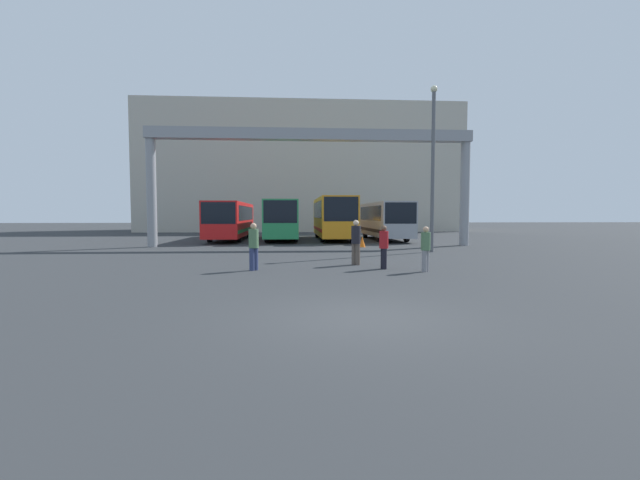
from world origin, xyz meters
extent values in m
plane|color=#2D3033|center=(0.00, 0.00, 0.00)|extent=(200.00, 200.00, 0.00)
cube|color=#B7B2A3|center=(0.00, 47.15, 7.61)|extent=(38.54, 12.00, 15.21)
cylinder|color=gray|center=(-9.99, 19.12, 3.36)|extent=(0.60, 0.60, 6.72)
cylinder|color=gray|center=(9.99, 19.12, 3.36)|extent=(0.60, 0.60, 6.72)
cube|color=gray|center=(0.00, 19.12, 7.07)|extent=(20.58, 0.80, 0.70)
cube|color=red|center=(-6.18, 26.90, 1.66)|extent=(2.48, 12.37, 2.61)
cube|color=black|center=(-6.18, 20.74, 2.13)|extent=(2.29, 0.06, 1.46)
cube|color=black|center=(-6.18, 26.90, 2.13)|extent=(2.51, 10.51, 1.10)
cube|color=#268C4C|center=(-6.18, 26.90, 0.82)|extent=(2.51, 11.75, 0.24)
cylinder|color=black|center=(-7.26, 23.44, 0.50)|extent=(0.28, 1.00, 1.00)
cylinder|color=black|center=(-5.10, 23.44, 0.50)|extent=(0.28, 1.00, 1.00)
cylinder|color=black|center=(-7.26, 30.37, 0.50)|extent=(0.28, 1.00, 1.00)
cylinder|color=black|center=(-5.10, 30.37, 0.50)|extent=(0.28, 1.00, 1.00)
cube|color=#268C4C|center=(-2.06, 26.60, 1.72)|extent=(2.46, 11.76, 2.74)
cube|color=black|center=(-2.06, 20.74, 2.22)|extent=(2.27, 0.06, 1.53)
cube|color=black|center=(-2.06, 26.60, 2.22)|extent=(2.49, 10.00, 1.15)
cube|color=orange|center=(-2.06, 26.60, 0.84)|extent=(2.49, 11.17, 0.24)
cylinder|color=black|center=(-3.13, 23.31, 0.52)|extent=(0.28, 1.03, 1.03)
cylinder|color=black|center=(-0.99, 23.31, 0.52)|extent=(0.28, 1.03, 1.03)
cylinder|color=black|center=(-3.13, 29.89, 0.52)|extent=(0.28, 1.03, 1.03)
cylinder|color=black|center=(-0.99, 29.89, 0.52)|extent=(0.28, 1.03, 1.03)
cube|color=orange|center=(2.06, 26.23, 1.85)|extent=(2.56, 11.02, 2.99)
cube|color=black|center=(2.06, 20.74, 2.40)|extent=(2.36, 0.06, 1.68)
cube|color=black|center=(2.06, 26.23, 2.40)|extent=(2.59, 9.37, 1.26)
cube|color=red|center=(2.06, 26.23, 0.89)|extent=(2.59, 10.47, 0.24)
cylinder|color=black|center=(0.94, 23.14, 0.46)|extent=(0.28, 0.92, 0.92)
cylinder|color=black|center=(3.18, 23.14, 0.46)|extent=(0.28, 0.92, 0.92)
cylinder|color=black|center=(0.94, 29.32, 0.46)|extent=(0.28, 0.92, 0.92)
cylinder|color=black|center=(3.18, 29.32, 0.46)|extent=(0.28, 0.92, 0.92)
cube|color=#999EA5|center=(6.18, 25.91, 1.66)|extent=(2.40, 10.37, 2.61)
cube|color=black|center=(6.18, 20.74, 2.13)|extent=(2.21, 0.06, 1.46)
cube|color=black|center=(6.18, 25.91, 2.13)|extent=(2.43, 8.82, 1.10)
cube|color=black|center=(6.18, 25.91, 0.82)|extent=(2.43, 9.85, 0.24)
cylinder|color=black|center=(5.14, 23.00, 0.51)|extent=(0.28, 1.03, 1.03)
cylinder|color=black|center=(7.22, 23.00, 0.51)|extent=(0.28, 1.03, 1.03)
cylinder|color=black|center=(5.14, 28.81, 0.51)|extent=(0.28, 1.03, 1.03)
cylinder|color=black|center=(7.22, 28.81, 0.51)|extent=(0.28, 1.03, 1.03)
cylinder|color=gray|center=(3.35, 6.56, 0.38)|extent=(0.17, 0.17, 0.76)
cylinder|color=gray|center=(3.46, 6.66, 0.38)|extent=(0.17, 0.17, 0.76)
cylinder|color=#4C724C|center=(3.41, 6.61, 1.08)|extent=(0.33, 0.33, 0.64)
sphere|color=tan|center=(3.41, 6.61, 1.50)|extent=(0.21, 0.21, 0.21)
cylinder|color=brown|center=(1.19, 8.90, 0.43)|extent=(0.20, 0.20, 0.86)
cylinder|color=brown|center=(1.32, 8.79, 0.43)|extent=(0.20, 0.20, 0.86)
cylinder|color=black|center=(1.26, 8.84, 1.22)|extent=(0.38, 0.38, 0.72)
sphere|color=beige|center=(1.26, 8.84, 1.69)|extent=(0.23, 0.23, 0.23)
cylinder|color=black|center=(2.11, 7.39, 0.39)|extent=(0.18, 0.18, 0.77)
cylinder|color=black|center=(2.09, 7.54, 0.39)|extent=(0.18, 0.18, 0.77)
cylinder|color=#A5191E|center=(2.10, 7.46, 1.09)|extent=(0.34, 0.34, 0.64)
sphere|color=brown|center=(2.10, 7.46, 1.52)|extent=(0.21, 0.21, 0.21)
cylinder|color=navy|center=(-2.76, 7.33, 0.41)|extent=(0.19, 0.19, 0.82)
cylinder|color=navy|center=(-2.64, 7.43, 0.41)|extent=(0.19, 0.19, 0.82)
cylinder|color=#4C724C|center=(-2.70, 7.38, 1.16)|extent=(0.36, 0.36, 0.68)
sphere|color=tan|center=(-2.70, 7.38, 1.61)|extent=(0.22, 0.22, 0.22)
cone|color=orange|center=(3.08, 18.11, 0.34)|extent=(0.41, 0.41, 0.68)
cylinder|color=#595B60|center=(6.25, 14.40, 4.26)|extent=(0.20, 0.20, 8.52)
sphere|color=beige|center=(6.25, 14.40, 8.67)|extent=(0.36, 0.36, 0.36)
camera|label=1|loc=(-1.35, -8.18, 2.02)|focal=24.00mm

